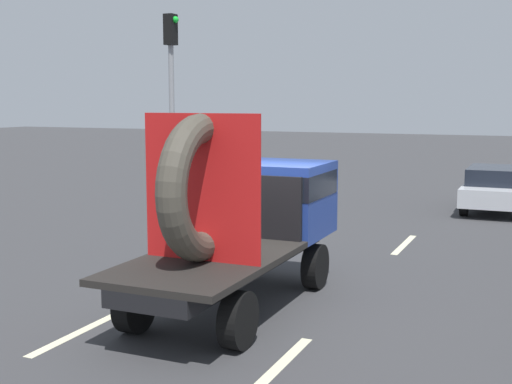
{
  "coord_description": "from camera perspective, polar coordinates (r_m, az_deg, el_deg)",
  "views": [
    {
      "loc": [
        4.58,
        -10.47,
        3.42
      ],
      "look_at": [
        -0.09,
        0.22,
        1.84
      ],
      "focal_mm": 47.15,
      "sensor_mm": 36.0,
      "label": 1
    }
  ],
  "objects": [
    {
      "name": "lane_dash_right_near",
      "position": [
        8.96,
        1.8,
        -14.7
      ],
      "size": [
        0.16,
        2.34,
        0.01
      ],
      "primitive_type": "cube",
      "rotation": [
        0.0,
        0.0,
        1.57
      ],
      "color": "beige",
      "rests_on": "ground_plane"
    },
    {
      "name": "flatbed_truck",
      "position": [
        11.53,
        -0.63,
        -1.71
      ],
      "size": [
        2.02,
        5.24,
        3.25
      ],
      "color": "black",
      "rests_on": "ground_plane"
    },
    {
      "name": "lane_dash_left_near",
      "position": [
        10.85,
        -13.48,
        -10.85
      ],
      "size": [
        0.16,
        2.96,
        0.01
      ],
      "primitive_type": "cube",
      "rotation": [
        0.0,
        0.0,
        1.57
      ],
      "color": "beige",
      "rests_on": "ground_plane"
    },
    {
      "name": "lane_dash_right_far",
      "position": [
        16.54,
        12.46,
        -4.37
      ],
      "size": [
        0.16,
        2.34,
        0.01
      ],
      "primitive_type": "cube",
      "rotation": [
        0.0,
        0.0,
        1.57
      ],
      "color": "beige",
      "rests_on": "ground_plane"
    },
    {
      "name": "lane_dash_left_far",
      "position": [
        16.88,
        1.28,
        -3.95
      ],
      "size": [
        0.16,
        2.67,
        0.01
      ],
      "primitive_type": "cube",
      "rotation": [
        0.0,
        0.0,
        1.57
      ],
      "color": "beige",
      "rests_on": "ground_plane"
    },
    {
      "name": "traffic_light",
      "position": [
        20.56,
        -7.17,
        8.96
      ],
      "size": [
        0.42,
        0.36,
        5.97
      ],
      "color": "gray",
      "rests_on": "ground_plane"
    },
    {
      "name": "distant_sedan",
      "position": [
        22.27,
        19.69,
        0.37
      ],
      "size": [
        1.81,
        4.23,
        1.38
      ],
      "color": "black",
      "rests_on": "ground_plane"
    },
    {
      "name": "ground_plane",
      "position": [
        11.93,
        -0.01,
        -8.94
      ],
      "size": [
        120.0,
        120.0,
        0.0
      ],
      "primitive_type": "plane",
      "color": "#38383A"
    }
  ]
}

